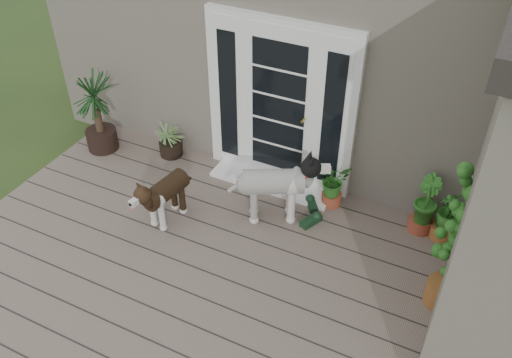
% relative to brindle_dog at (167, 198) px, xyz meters
% --- Properties ---
extents(deck, '(6.20, 4.60, 0.12)m').
position_rel_brindle_dog_xyz_m(deck, '(1.02, -0.87, -0.39)').
color(deck, '#6B5B4C').
rests_on(deck, ground).
extents(house_main, '(7.40, 4.00, 3.10)m').
position_rel_brindle_dog_xyz_m(house_main, '(1.02, 3.38, 1.10)').
color(house_main, '#665E54').
rests_on(house_main, ground).
extents(door_unit, '(1.90, 0.14, 2.15)m').
position_rel_brindle_dog_xyz_m(door_unit, '(0.82, 1.33, 0.75)').
color(door_unit, white).
rests_on(door_unit, deck).
extents(door_step, '(1.60, 0.40, 0.05)m').
position_rel_brindle_dog_xyz_m(door_step, '(0.82, 1.13, -0.30)').
color(door_step, white).
rests_on(door_step, deck).
extents(brindle_dog, '(0.45, 0.82, 0.65)m').
position_rel_brindle_dog_xyz_m(brindle_dog, '(0.00, 0.00, 0.00)').
color(brindle_dog, '#2F1F11').
rests_on(brindle_dog, deck).
extents(white_dog, '(1.03, 0.80, 0.79)m').
position_rel_brindle_dog_xyz_m(white_dog, '(1.10, 0.57, 0.07)').
color(white_dog, beige).
rests_on(white_dog, deck).
extents(spider_plant, '(0.70, 0.70, 0.56)m').
position_rel_brindle_dog_xyz_m(spider_plant, '(-0.71, 1.13, -0.04)').
color(spider_plant, '#8D9E61').
rests_on(spider_plant, deck).
extents(yucca, '(0.97, 0.97, 1.16)m').
position_rel_brindle_dog_xyz_m(yucca, '(-1.65, 0.84, 0.25)').
color(yucca, black).
rests_on(yucca, deck).
extents(herb_a, '(0.53, 0.53, 0.49)m').
position_rel_brindle_dog_xyz_m(herb_a, '(1.64, 1.11, -0.08)').
color(herb_a, '#18551E').
rests_on(herb_a, deck).
extents(herb_b, '(0.47, 0.47, 0.54)m').
position_rel_brindle_dog_xyz_m(herb_b, '(2.72, 1.13, -0.06)').
color(herb_b, '#1A5B1B').
rests_on(herb_b, deck).
extents(herb_c, '(0.44, 0.44, 0.50)m').
position_rel_brindle_dog_xyz_m(herb_c, '(2.99, 1.13, -0.08)').
color(herb_c, '#1C5719').
rests_on(herb_c, deck).
extents(sapling, '(0.64, 0.64, 1.86)m').
position_rel_brindle_dog_xyz_m(sapling, '(3.16, 0.16, 0.60)').
color(sapling, '#17531B').
rests_on(sapling, deck).
extents(clog_left, '(0.28, 0.32, 0.09)m').
position_rel_brindle_dog_xyz_m(clog_left, '(1.45, 0.95, -0.28)').
color(clog_left, black).
rests_on(clog_left, deck).
extents(clog_right, '(0.27, 0.36, 0.10)m').
position_rel_brindle_dog_xyz_m(clog_right, '(1.55, 0.67, -0.28)').
color(clog_right, black).
rests_on(clog_right, deck).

